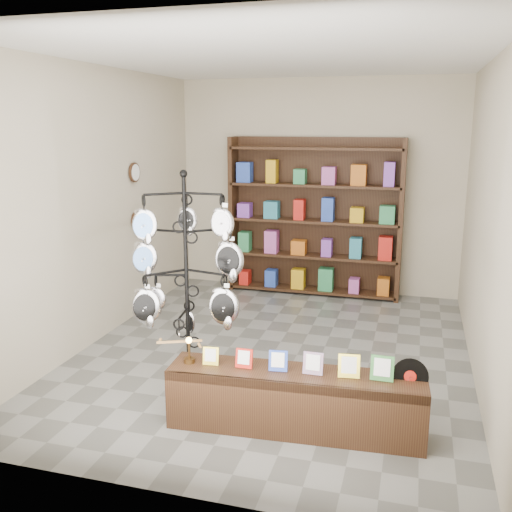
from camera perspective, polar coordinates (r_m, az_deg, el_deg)
The scene contains 6 objects.
ground at distance 6.18m, azimuth 1.81°, elevation -9.60°, with size 5.00×5.00×0.00m, color slate.
room_envelope at distance 5.72m, azimuth 1.94°, elevation 7.75°, with size 5.00×5.00×5.00m.
display_tree at distance 4.90m, azimuth -6.99°, elevation -1.41°, with size 1.07×1.06×2.02m.
front_shelf at distance 4.66m, azimuth 3.92°, elevation -14.24°, with size 2.03×0.54×0.71m.
back_shelving at distance 8.06m, azimuth 5.84°, elevation 3.40°, with size 2.42×0.36×2.20m.
wall_clocks at distance 7.21m, azimuth -11.95°, elevation 5.81°, with size 0.03×0.24×0.84m.
Camera 1 is at (1.37, -5.53, 2.40)m, focal length 40.00 mm.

